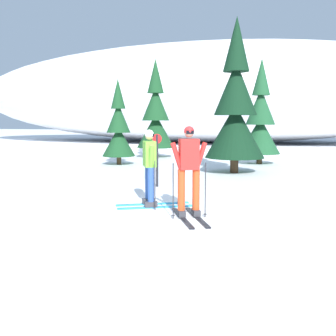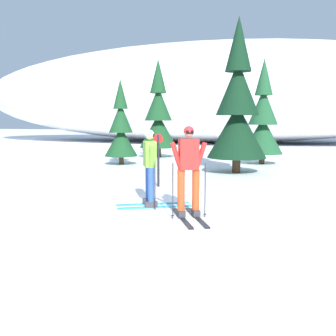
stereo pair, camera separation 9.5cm
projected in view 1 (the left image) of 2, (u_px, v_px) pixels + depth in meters
The scene contains 9 objects.
ground_plane at pixel (172, 208), 9.01m from camera, with size 120.00×120.00×0.00m, color white.
skier_lime_jacket at pixel (150, 166), 9.11m from camera, with size 1.74×1.20×1.75m.
skier_red_jacket at pixel (189, 170), 8.09m from camera, with size 1.09×1.68×1.86m.
pine_tree_far_left at pixel (118, 129), 17.53m from camera, with size 1.44×1.44×3.73m.
pine_tree_center_left at pixel (156, 116), 20.87m from camera, with size 1.96×1.96×5.07m.
pine_tree_center_right at pixel (235, 109), 14.72m from camera, with size 2.18×2.18×5.66m.
pine_tree_far_right at pixel (260, 120), 17.72m from camera, with size 1.79×1.79×4.63m.
snow_ridge_background at pixel (205, 94), 34.43m from camera, with size 42.94×17.08×8.30m, color white.
trail_marker_post at pixel (157, 157), 11.81m from camera, with size 0.28×0.07×1.56m.
Camera 1 is at (2.26, -8.54, 1.99)m, focal length 42.98 mm.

